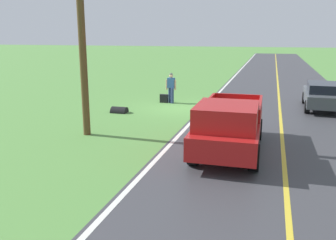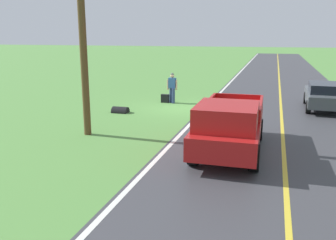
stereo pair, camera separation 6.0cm
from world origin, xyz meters
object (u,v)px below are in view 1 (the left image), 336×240
object	(u,v)px
suitcase_carried	(164,98)
sedan_near_oncoming	(323,95)
utility_pole_roadside	(81,28)
pickup_truck_passing	(229,125)
hitchhiker_walking	(171,86)

from	to	relation	value
suitcase_carried	sedan_near_oncoming	distance (m)	8.73
sedan_near_oncoming	utility_pole_roadside	size ratio (longest dim) A/B	0.54
utility_pole_roadside	suitcase_carried	bearing A→B (deg)	-97.55
pickup_truck_passing	sedan_near_oncoming	world-z (taller)	pickup_truck_passing
pickup_truck_passing	utility_pole_roadside	distance (m)	6.56
hitchhiker_walking	suitcase_carried	size ratio (longest dim) A/B	3.56
suitcase_carried	pickup_truck_passing	size ratio (longest dim) A/B	0.09
hitchhiker_walking	pickup_truck_passing	bearing A→B (deg)	117.48
hitchhiker_walking	utility_pole_roadside	size ratio (longest dim) A/B	0.21
hitchhiker_walking	utility_pole_roadside	distance (m)	8.26
pickup_truck_passing	utility_pole_roadside	bearing A→B (deg)	-7.48
suitcase_carried	utility_pole_roadside	bearing A→B (deg)	-6.67
pickup_truck_passing	sedan_near_oncoming	distance (m)	9.59
utility_pole_roadside	hitchhiker_walking	bearing A→B (deg)	-100.61
hitchhiker_walking	utility_pole_roadside	world-z (taller)	utility_pole_roadside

